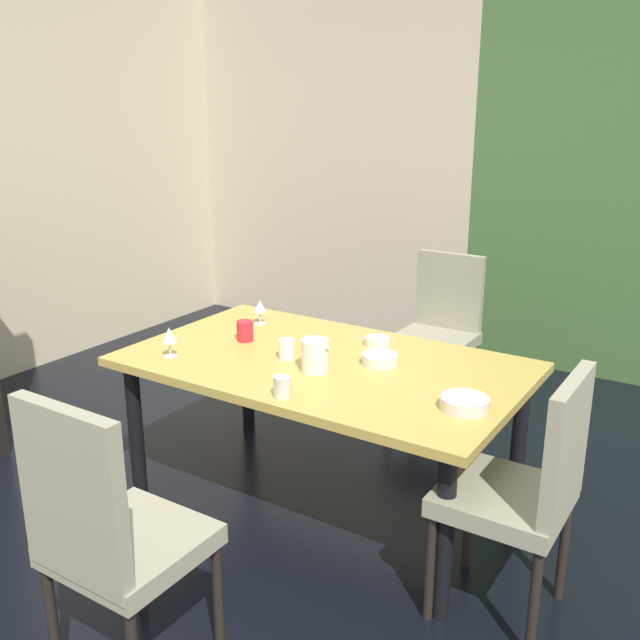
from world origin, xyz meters
TOP-DOWN VIEW (x-y plane):
  - ground_plane at (0.00, 0.00)m, footprint 5.23×5.40m
  - back_panel_interior at (-1.33, 2.65)m, footprint 2.57×0.10m
  - dining_table at (0.22, 0.21)m, footprint 1.78×1.06m
  - chair_head_near at (0.25, -1.08)m, footprint 0.44×0.44m
  - chair_head_far at (0.23, 1.50)m, footprint 0.44×0.45m
  - chair_right_near at (1.24, -0.07)m, footprint 0.44×0.44m
  - wine_glass_west at (-0.40, -0.13)m, footprint 0.07×0.07m
  - wine_glass_corner at (-0.36, 0.50)m, footprint 0.07×0.07m
  - serving_bowl_east at (0.46, 0.30)m, footprint 0.16×0.16m
  - serving_bowl_front at (0.32, 0.53)m, footprint 0.12×0.12m
  - serving_bowl_north at (0.95, 0.05)m, footprint 0.19×0.19m
  - cup_center at (-0.25, 0.24)m, footprint 0.08×0.08m
  - cup_south at (0.30, -0.23)m, footprint 0.07×0.07m
  - cup_near_shelf at (0.07, 0.14)m, footprint 0.07×0.07m
  - pitcher_rear at (0.26, 0.08)m, footprint 0.14×0.12m

SIDE VIEW (x-z plane):
  - ground_plane at x=0.00m, z-range -0.02..0.00m
  - chair_head_far at x=0.23m, z-range 0.06..1.04m
  - chair_right_near at x=1.24m, z-range 0.06..1.04m
  - chair_head_near at x=0.25m, z-range 0.05..1.09m
  - dining_table at x=0.22m, z-range 0.29..1.01m
  - serving_bowl_front at x=0.32m, z-range 0.73..0.77m
  - serving_bowl_north at x=0.95m, z-range 0.73..0.78m
  - serving_bowl_east at x=0.46m, z-range 0.73..0.78m
  - cup_south at x=0.30m, z-range 0.73..0.81m
  - cup_near_shelf at x=0.07m, z-range 0.73..0.82m
  - cup_center at x=-0.25m, z-range 0.73..0.83m
  - pitcher_rear at x=0.26m, z-range 0.73..0.87m
  - wine_glass_corner at x=-0.36m, z-range 0.75..0.88m
  - wine_glass_west at x=-0.40m, z-range 0.76..0.89m
  - back_panel_interior at x=-1.33m, z-range 0.00..2.72m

